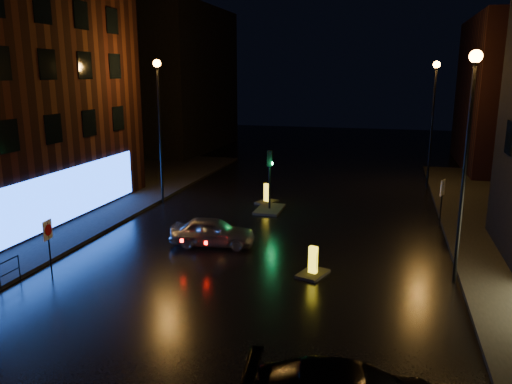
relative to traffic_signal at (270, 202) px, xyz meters
The scene contains 12 objects.
ground 14.06m from the traffic_signal, 85.10° to the right, with size 120.00×120.00×0.00m, color black.
pavement_left 14.14m from the traffic_signal, 154.89° to the right, with size 12.00×44.00×0.15m, color black.
building_far_left 26.50m from the traffic_signal, 125.18° to the left, with size 8.00×16.00×14.00m, color black.
street_lamp_lfar 8.32m from the traffic_signal, behind, with size 0.44×0.44×8.37m.
street_lamp_rnear 13.06m from the traffic_signal, 41.63° to the right, with size 0.44×0.44×8.37m.
street_lamp_rfar 13.06m from the traffic_signal, 41.63° to the left, with size 0.44×0.44×8.37m.
traffic_signal is the anchor object (origin of this frame).
silver_hatchback 6.53m from the traffic_signal, 99.68° to the right, with size 1.52×3.78×1.29m, color #AAAEB2.
bollard_near 9.51m from the traffic_signal, 66.41° to the right, with size 1.27×1.55×1.16m.
bollard_far 1.69m from the traffic_signal, 109.12° to the left, with size 1.32×1.59×1.19m.
road_sign_left 12.89m from the traffic_signal, 117.03° to the right, with size 0.12×0.54×2.24m.
road_sign_right 9.21m from the traffic_signal, ahead, with size 0.27×0.55×2.40m.
Camera 1 is at (5.14, -12.65, 7.58)m, focal length 35.00 mm.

